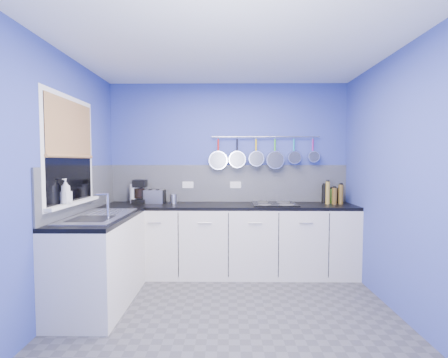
{
  "coord_description": "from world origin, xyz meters",
  "views": [
    {
      "loc": [
        -0.01,
        -2.85,
        1.45
      ],
      "look_at": [
        -0.05,
        0.75,
        1.25
      ],
      "focal_mm": 25.5,
      "sensor_mm": 36.0,
      "label": 1
    }
  ],
  "objects_px": {
    "canister": "(174,199)",
    "hob": "(274,204)",
    "paper_towel": "(134,194)",
    "soap_bottle_a": "(66,191)",
    "soap_bottle_b": "(66,195)",
    "toaster": "(154,197)",
    "coffee_maker": "(140,192)"
  },
  "relations": [
    {
      "from": "paper_towel",
      "to": "hob",
      "type": "relative_size",
      "value": 0.45
    },
    {
      "from": "soap_bottle_a",
      "to": "toaster",
      "type": "distance_m",
      "value": 1.33
    },
    {
      "from": "soap_bottle_b",
      "to": "canister",
      "type": "height_order",
      "value": "soap_bottle_b"
    },
    {
      "from": "canister",
      "to": "hob",
      "type": "height_order",
      "value": "canister"
    },
    {
      "from": "soap_bottle_a",
      "to": "coffee_maker",
      "type": "distance_m",
      "value": 1.25
    },
    {
      "from": "toaster",
      "to": "coffee_maker",
      "type": "bearing_deg",
      "value": -172.59
    },
    {
      "from": "coffee_maker",
      "to": "hob",
      "type": "bearing_deg",
      "value": -3.89
    },
    {
      "from": "soap_bottle_a",
      "to": "paper_towel",
      "type": "xyz_separation_m",
      "value": [
        0.29,
        1.2,
        -0.14
      ]
    },
    {
      "from": "paper_towel",
      "to": "hob",
      "type": "height_order",
      "value": "paper_towel"
    },
    {
      "from": "soap_bottle_a",
      "to": "canister",
      "type": "relative_size",
      "value": 1.94
    },
    {
      "from": "soap_bottle_a",
      "to": "hob",
      "type": "distance_m",
      "value": 2.4
    },
    {
      "from": "canister",
      "to": "hob",
      "type": "bearing_deg",
      "value": -2.41
    },
    {
      "from": "toaster",
      "to": "hob",
      "type": "xyz_separation_m",
      "value": [
        1.57,
        -0.1,
        -0.08
      ]
    },
    {
      "from": "canister",
      "to": "hob",
      "type": "distance_m",
      "value": 1.3
    },
    {
      "from": "paper_towel",
      "to": "soap_bottle_a",
      "type": "bearing_deg",
      "value": -103.6
    },
    {
      "from": "soap_bottle_a",
      "to": "soap_bottle_b",
      "type": "xyz_separation_m",
      "value": [
        0.0,
        0.01,
        -0.03
      ]
    },
    {
      "from": "soap_bottle_a",
      "to": "canister",
      "type": "distance_m",
      "value": 1.43
    },
    {
      "from": "soap_bottle_a",
      "to": "paper_towel",
      "type": "distance_m",
      "value": 1.24
    },
    {
      "from": "soap_bottle_a",
      "to": "soap_bottle_b",
      "type": "bearing_deg",
      "value": 90.0
    },
    {
      "from": "soap_bottle_a",
      "to": "coffee_maker",
      "type": "bearing_deg",
      "value": 73.0
    },
    {
      "from": "canister",
      "to": "hob",
      "type": "xyz_separation_m",
      "value": [
        1.3,
        -0.05,
        -0.06
      ]
    },
    {
      "from": "coffee_maker",
      "to": "toaster",
      "type": "relative_size",
      "value": 1.14
    },
    {
      "from": "toaster",
      "to": "hob",
      "type": "relative_size",
      "value": 0.49
    },
    {
      "from": "coffee_maker",
      "to": "paper_towel",
      "type": "bearing_deg",
      "value": 174.37
    },
    {
      "from": "coffee_maker",
      "to": "hob",
      "type": "relative_size",
      "value": 0.55
    },
    {
      "from": "coffee_maker",
      "to": "soap_bottle_a",
      "type": "bearing_deg",
      "value": -107.66
    },
    {
      "from": "toaster",
      "to": "hob",
      "type": "height_order",
      "value": "toaster"
    },
    {
      "from": "soap_bottle_b",
      "to": "toaster",
      "type": "bearing_deg",
      "value": 65.11
    },
    {
      "from": "paper_towel",
      "to": "canister",
      "type": "height_order",
      "value": "paper_towel"
    },
    {
      "from": "soap_bottle_a",
      "to": "paper_towel",
      "type": "height_order",
      "value": "soap_bottle_a"
    },
    {
      "from": "canister",
      "to": "paper_towel",
      "type": "bearing_deg",
      "value": 174.51
    },
    {
      "from": "soap_bottle_a",
      "to": "toaster",
      "type": "height_order",
      "value": "soap_bottle_a"
    }
  ]
}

